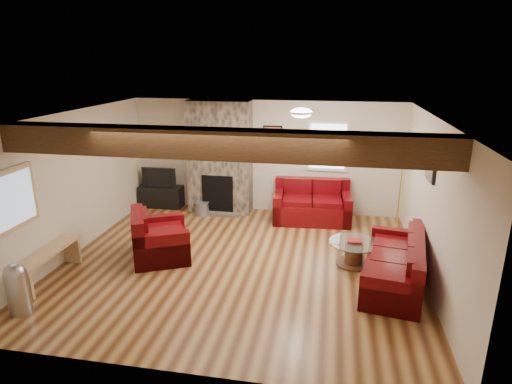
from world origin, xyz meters
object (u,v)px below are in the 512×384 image
at_px(loveseat, 312,202).
at_px(sofa_three, 394,261).
at_px(television, 160,177).
at_px(armchair_red, 160,234).
at_px(coffee_table, 354,253).
at_px(floor_lamp, 403,164).
at_px(tv_cabinet, 162,196).

bearing_deg(loveseat, sofa_three, -64.63).
bearing_deg(television, armchair_red, -67.94).
bearing_deg(coffee_table, armchair_red, -174.79).
relative_size(armchair_red, coffee_table, 1.23).
bearing_deg(coffee_table, floor_lamp, 59.95).
relative_size(loveseat, armchair_red, 1.54).
bearing_deg(armchair_red, loveseat, -73.90).
relative_size(loveseat, coffee_table, 1.89).
bearing_deg(sofa_three, floor_lamp, -179.46).
xyz_separation_m(sofa_three, floor_lamp, (0.32, 2.08, 1.05)).
bearing_deg(tv_cabinet, armchair_red, -67.94).
xyz_separation_m(coffee_table, tv_cabinet, (-4.36, 2.25, 0.04)).
height_order(loveseat, coffee_table, loveseat).
bearing_deg(television, tv_cabinet, 0.00).
height_order(coffee_table, floor_lamp, floor_lamp).
height_order(sofa_three, armchair_red, armchair_red).
distance_m(sofa_three, loveseat, 2.84).
xyz_separation_m(tv_cabinet, television, (0.00, 0.00, 0.48)).
bearing_deg(coffee_table, sofa_three, -42.89).
bearing_deg(television, loveseat, -4.85).
bearing_deg(floor_lamp, tv_cabinet, 172.40).
xyz_separation_m(sofa_three, armchair_red, (-3.90, 0.23, 0.05)).
height_order(armchair_red, television, television).
bearing_deg(armchair_red, coffee_table, -110.61).
relative_size(sofa_three, coffee_table, 2.30).
xyz_separation_m(coffee_table, television, (-4.36, 2.25, 0.52)).
bearing_deg(coffee_table, television, 152.72).
distance_m(armchair_red, television, 2.77).
xyz_separation_m(armchair_red, television, (-1.03, 2.55, 0.30)).
height_order(sofa_three, tv_cabinet, sofa_three).
xyz_separation_m(loveseat, floor_lamp, (1.71, -0.40, 1.00)).
distance_m(tv_cabinet, television, 0.48).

